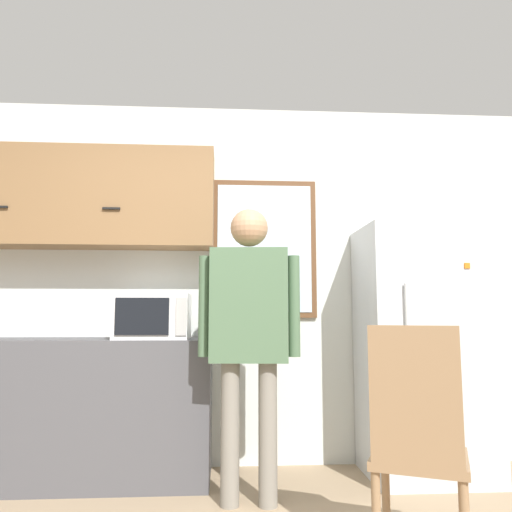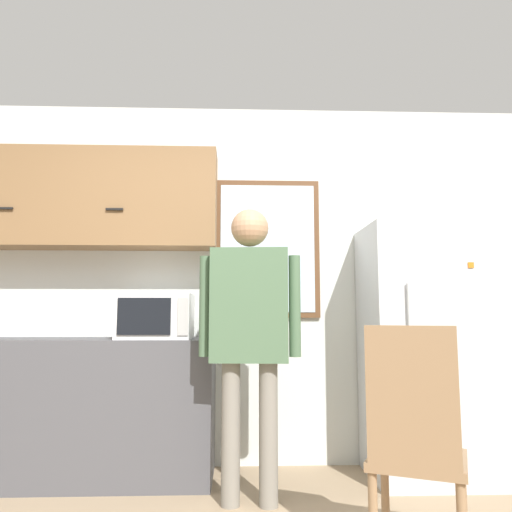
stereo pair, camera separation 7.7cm
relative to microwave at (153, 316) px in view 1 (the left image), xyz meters
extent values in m
cube|color=silver|center=(0.43, 0.36, 0.27)|extent=(6.00, 0.06, 2.70)
cube|color=#4C4C51|center=(-0.69, 0.05, -0.62)|extent=(2.16, 0.57, 0.93)
cube|color=olive|center=(-0.69, 0.18, 0.85)|extent=(2.16, 0.30, 0.72)
cube|color=black|center=(-0.31, 0.02, 0.74)|extent=(0.12, 0.01, 0.01)
cube|color=white|center=(0.00, 0.00, 0.00)|extent=(0.48, 0.41, 0.30)
cube|color=black|center=(-0.04, -0.20, 0.00)|extent=(0.34, 0.01, 0.24)
cube|color=#B2B2B2|center=(0.20, -0.20, 0.00)|extent=(0.07, 0.01, 0.24)
cylinder|color=gray|center=(0.52, -0.42, -0.67)|extent=(0.11, 0.11, 0.81)
cylinder|color=gray|center=(0.73, -0.44, -0.67)|extent=(0.11, 0.11, 0.81)
cube|color=#4C6B4C|center=(0.62, -0.43, 0.07)|extent=(0.48, 0.26, 0.67)
sphere|color=tan|center=(0.62, -0.43, 0.54)|extent=(0.23, 0.23, 0.23)
cylinder|color=#4C6B4C|center=(0.36, -0.41, 0.06)|extent=(0.07, 0.07, 0.60)
cylinder|color=#4C6B4C|center=(0.89, -0.45, 0.06)|extent=(0.07, 0.07, 0.60)
cube|color=silver|center=(1.86, 0.01, -0.23)|extent=(0.82, 0.63, 1.71)
cylinder|color=silver|center=(1.63, -0.32, -0.09)|extent=(0.02, 0.02, 0.60)
cube|color=orange|center=(2.05, -0.31, 0.33)|extent=(0.04, 0.01, 0.04)
cube|color=yellow|center=(1.77, -0.31, -0.22)|extent=(0.04, 0.01, 0.04)
cube|color=#997551|center=(1.37, -1.12, -0.64)|extent=(0.55, 0.55, 0.04)
cylinder|color=#997551|center=(1.60, -1.03, -0.87)|extent=(0.04, 0.04, 0.42)
cylinder|color=#997551|center=(1.28, -0.88, -0.87)|extent=(0.04, 0.04, 0.42)
cube|color=#997551|center=(1.29, -1.29, -0.33)|extent=(0.36, 0.19, 0.59)
cube|color=brown|center=(0.78, 0.32, 0.51)|extent=(0.79, 0.04, 1.05)
cube|color=silver|center=(0.78, 0.30, 0.51)|extent=(0.71, 0.01, 0.97)
camera|label=1|loc=(0.47, -3.43, 0.01)|focal=35.00mm
camera|label=2|loc=(0.55, -3.43, 0.01)|focal=35.00mm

